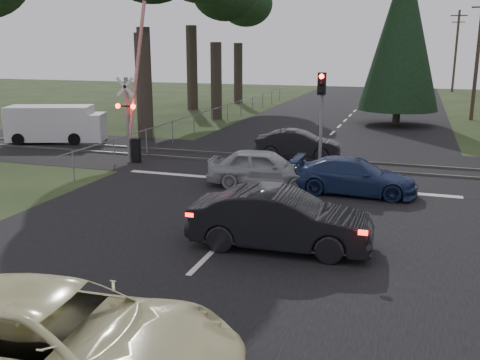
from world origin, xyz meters
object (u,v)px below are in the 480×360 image
at_px(cream_coupe, 58,341).
at_px(dark_car_far, 298,144).
at_px(crossing_signal, 132,117).
at_px(dark_hatchback, 281,220).
at_px(traffic_signal_center, 321,105).
at_px(silver_car, 264,168).
at_px(utility_pole_mid, 478,52).
at_px(blue_sedan, 354,176).
at_px(white_van, 58,124).
at_px(utility_pole_far, 456,50).

bearing_deg(cream_coupe, dark_car_far, -4.92).
xyz_separation_m(crossing_signal, dark_hatchback, (8.86, -8.22, -1.28)).
distance_m(traffic_signal_center, silver_car, 4.10).
xyz_separation_m(crossing_signal, utility_pole_mid, (15.77, 20.21, 2.67)).
relative_size(blue_sedan, white_van, 0.81).
distance_m(blue_sedan, white_van, 17.50).
height_order(silver_car, white_van, white_van).
bearing_deg(traffic_signal_center, utility_pole_mid, 68.79).
xyz_separation_m(traffic_signal_center, utility_pole_mid, (7.50, 19.32, 1.92)).
bearing_deg(silver_car, utility_pole_far, -16.17).
xyz_separation_m(crossing_signal, dark_car_far, (6.85, 3.31, -1.40)).
relative_size(crossing_signal, white_van, 1.29).
bearing_deg(blue_sedan, cream_coupe, 167.55).
xyz_separation_m(dark_hatchback, dark_car_far, (-2.02, 11.53, -0.12)).
distance_m(traffic_signal_center, utility_pole_mid, 20.82).
relative_size(silver_car, blue_sedan, 0.95).
distance_m(utility_pole_far, dark_hatchback, 54.02).
relative_size(cream_coupe, dark_car_far, 1.45).
distance_m(dark_hatchback, dark_car_far, 11.71).
relative_size(crossing_signal, dark_car_far, 1.76).
distance_m(utility_pole_mid, blue_sedan, 23.51).
distance_m(crossing_signal, utility_pole_mid, 25.78).
bearing_deg(dark_hatchback, utility_pole_mid, -16.49).
bearing_deg(crossing_signal, silver_car, -18.69).
distance_m(crossing_signal, traffic_signal_center, 8.36).
height_order(cream_coupe, dark_hatchback, cream_coupe).
bearing_deg(traffic_signal_center, utility_pole_far, 80.40).
height_order(crossing_signal, silver_car, crossing_signal).
bearing_deg(cream_coupe, crossing_signal, 19.63).
relative_size(utility_pole_mid, silver_car, 2.16).
relative_size(cream_coupe, white_van, 1.06).
xyz_separation_m(traffic_signal_center, dark_car_far, (-1.43, 2.42, -2.15)).
height_order(utility_pole_mid, silver_car, utility_pole_mid).
relative_size(utility_pole_far, dark_hatchback, 1.91).
xyz_separation_m(crossing_signal, white_van, (-6.50, 3.38, -1.05)).
bearing_deg(crossing_signal, dark_car_far, 25.82).
bearing_deg(blue_sedan, crossing_signal, 78.28).
distance_m(crossing_signal, utility_pole_far, 47.96).
xyz_separation_m(crossing_signal, silver_car, (6.74, -2.28, -1.35)).
distance_m(traffic_signal_center, white_van, 15.09).
relative_size(cream_coupe, dark_hatchback, 1.22).
xyz_separation_m(utility_pole_far, dark_car_far, (-8.93, -41.90, -4.07)).
bearing_deg(white_van, crossing_signal, -47.31).
bearing_deg(traffic_signal_center, crossing_signal, -173.85).
height_order(utility_pole_mid, utility_pole_far, same).
distance_m(utility_pole_far, white_van, 47.54).
height_order(dark_hatchback, blue_sedan, dark_hatchback).
relative_size(utility_pole_far, dark_car_far, 2.27).
relative_size(utility_pole_far, silver_car, 2.16).
bearing_deg(dark_hatchback, cream_coupe, 162.37).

